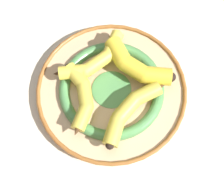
{
  "coord_description": "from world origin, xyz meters",
  "views": [
    {
      "loc": [
        0.12,
        0.22,
        0.7
      ],
      "look_at": [
        -0.03,
        0.0,
        0.04
      ],
      "focal_mm": 50.0,
      "sensor_mm": 36.0,
      "label": 1
    }
  ],
  "objects_px": {
    "banana_a": "(135,64)",
    "decorative_bowl": "(112,91)",
    "banana_b": "(130,109)",
    "banana_d": "(94,61)",
    "banana_c": "(82,97)"
  },
  "relations": [
    {
      "from": "banana_c",
      "to": "banana_d",
      "type": "xyz_separation_m",
      "value": [
        -0.07,
        -0.06,
        -0.0
      ]
    },
    {
      "from": "decorative_bowl",
      "to": "banana_b",
      "type": "relative_size",
      "value": 1.85
    },
    {
      "from": "decorative_bowl",
      "to": "banana_a",
      "type": "distance_m",
      "value": 0.08
    },
    {
      "from": "banana_a",
      "to": "banana_d",
      "type": "xyz_separation_m",
      "value": [
        0.07,
        -0.06,
        -0.0
      ]
    },
    {
      "from": "decorative_bowl",
      "to": "banana_a",
      "type": "relative_size",
      "value": 1.9
    },
    {
      "from": "banana_c",
      "to": "banana_d",
      "type": "bearing_deg",
      "value": -25.83
    },
    {
      "from": "banana_b",
      "to": "decorative_bowl",
      "type": "bearing_deg",
      "value": -105.21
    },
    {
      "from": "decorative_bowl",
      "to": "banana_a",
      "type": "xyz_separation_m",
      "value": [
        -0.07,
        -0.01,
        0.04
      ]
    },
    {
      "from": "decorative_bowl",
      "to": "banana_b",
      "type": "distance_m",
      "value": 0.08
    },
    {
      "from": "decorative_bowl",
      "to": "banana_c",
      "type": "height_order",
      "value": "banana_c"
    },
    {
      "from": "banana_a",
      "to": "banana_c",
      "type": "xyz_separation_m",
      "value": [
        0.14,
        -0.0,
        -0.0
      ]
    },
    {
      "from": "banana_b",
      "to": "banana_c",
      "type": "distance_m",
      "value": 0.11
    },
    {
      "from": "banana_a",
      "to": "decorative_bowl",
      "type": "bearing_deg",
      "value": -102.09
    },
    {
      "from": "banana_b",
      "to": "banana_d",
      "type": "distance_m",
      "value": 0.14
    },
    {
      "from": "banana_c",
      "to": "decorative_bowl",
      "type": "bearing_deg",
      "value": -76.87
    }
  ]
}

